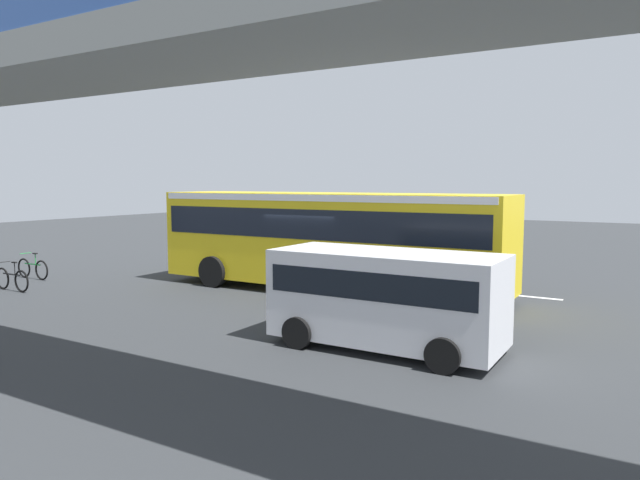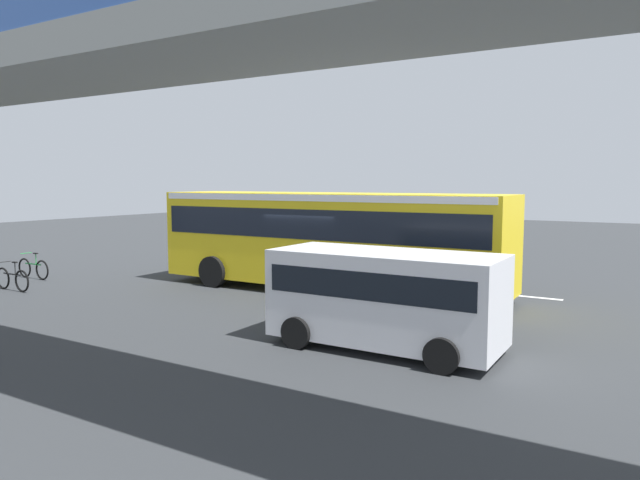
{
  "view_description": "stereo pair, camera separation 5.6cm",
  "coord_description": "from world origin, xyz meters",
  "views": [
    {
      "loc": [
        -9.45,
        15.69,
        3.5
      ],
      "look_at": [
        0.23,
        -0.56,
        1.6
      ],
      "focal_mm": 32.48,
      "sensor_mm": 36.0,
      "label": 1
    },
    {
      "loc": [
        -9.49,
        15.67,
        3.5
      ],
      "look_at": [
        0.23,
        -0.56,
        1.6
      ],
      "focal_mm": 32.48,
      "sensor_mm": 36.0,
      "label": 2
    }
  ],
  "objects": [
    {
      "name": "pedestrian_overpass",
      "position": [
        0.0,
        9.28,
        5.05
      ],
      "size": [
        29.22,
        2.6,
        6.79
      ],
      "color": "gray",
      "rests_on": "ground"
    },
    {
      "name": "lane_dash_leftmost",
      "position": [
        -6.0,
        -2.57,
        0.0
      ],
      "size": [
        2.0,
        0.2,
        0.01
      ],
      "primitive_type": "cube",
      "color": "silver",
      "rests_on": "ground"
    },
    {
      "name": "ground",
      "position": [
        0.0,
        0.0,
        0.0
      ],
      "size": [
        80.0,
        80.0,
        0.0
      ],
      "primitive_type": "plane",
      "color": "#2D3033"
    },
    {
      "name": "bicycle_green",
      "position": [
        10.1,
        3.21,
        0.37
      ],
      "size": [
        1.77,
        0.44,
        0.96
      ],
      "color": "black",
      "rests_on": "ground"
    },
    {
      "name": "parked_van",
      "position": [
        -4.53,
        4.72,
        1.18
      ],
      "size": [
        4.8,
        2.17,
        2.05
      ],
      "color": "silver",
      "rests_on": "ground"
    },
    {
      "name": "bicycle_black",
      "position": [
        8.51,
        4.96,
        0.37
      ],
      "size": [
        1.77,
        0.44,
        0.96
      ],
      "color": "black",
      "rests_on": "ground"
    },
    {
      "name": "lane_dash_right",
      "position": [
        6.0,
        -2.57,
        0.0
      ],
      "size": [
        2.0,
        0.2,
        0.01
      ],
      "primitive_type": "cube",
      "color": "silver",
      "rests_on": "ground"
    },
    {
      "name": "lane_dash_left",
      "position": [
        -2.0,
        -2.57,
        0.0
      ],
      "size": [
        2.0,
        0.2,
        0.01
      ],
      "primitive_type": "cube",
      "color": "silver",
      "rests_on": "ground"
    },
    {
      "name": "pedestrian",
      "position": [
        7.27,
        -2.76,
        0.89
      ],
      "size": [
        0.38,
        0.38,
        1.79
      ],
      "color": "#2D2D38",
      "rests_on": "ground"
    },
    {
      "name": "city_bus",
      "position": [
        -0.28,
        -0.17,
        1.88
      ],
      "size": [
        11.54,
        2.85,
        3.15
      ],
      "color": "yellow",
      "rests_on": "ground"
    },
    {
      "name": "lane_dash_centre",
      "position": [
        2.0,
        -2.57,
        0.0
      ],
      "size": [
        2.0,
        0.2,
        0.01
      ],
      "primitive_type": "cube",
      "color": "silver",
      "rests_on": "ground"
    }
  ]
}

